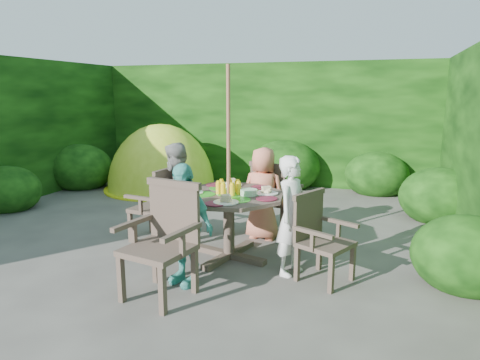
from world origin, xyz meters
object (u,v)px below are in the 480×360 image
(garden_chair_right, at_px, (319,236))
(garden_chair_back, at_px, (273,196))
(garden_chair_left, at_px, (159,203))
(child_front, at_px, (184,224))
(dome_tent, at_px, (162,188))
(child_left, at_px, (175,195))
(patio_table, at_px, (229,204))
(child_right, at_px, (292,216))
(garden_chair_front, at_px, (164,238))
(child_back, at_px, (263,194))
(parasol_pole, at_px, (229,165))

(garden_chair_right, relative_size, garden_chair_back, 0.91)
(garden_chair_left, bearing_deg, child_front, 47.38)
(garden_chair_left, relative_size, dome_tent, 0.36)
(child_left, bearing_deg, patio_table, 74.44)
(child_front, xyz_separation_m, dome_tent, (-2.37, 3.81, -0.62))
(child_right, relative_size, dome_tent, 0.49)
(patio_table, xyz_separation_m, garden_chair_right, (1.07, -0.25, -0.18))
(garden_chair_front, xyz_separation_m, child_back, (0.45, 1.83, 0.05))
(garden_chair_left, xyz_separation_m, garden_chair_front, (0.80, -1.33, 0.06))
(child_right, xyz_separation_m, child_front, (-0.97, -0.59, -0.02))
(child_right, distance_m, child_back, 1.13)
(child_left, height_order, dome_tent, child_left)
(garden_chair_right, distance_m, garden_chair_left, 2.20)
(garden_chair_right, bearing_deg, parasol_pole, 102.33)
(patio_table, xyz_separation_m, child_right, (0.77, -0.19, -0.01))
(patio_table, relative_size, child_left, 1.23)
(garden_chair_right, bearing_deg, garden_chair_front, 146.36)
(child_right, bearing_deg, parasol_pole, 91.39)
(patio_table, distance_m, child_back, 0.80)
(parasol_pole, xyz_separation_m, child_left, (-0.78, 0.19, -0.45))
(garden_chair_left, distance_m, child_front, 1.37)
(parasol_pole, height_order, child_right, parasol_pole)
(garden_chair_right, bearing_deg, dome_tent, 73.24)
(child_right, bearing_deg, child_front, 136.39)
(garden_chair_right, height_order, garden_chair_back, garden_chair_back)
(parasol_pole, relative_size, garden_chair_front, 2.12)
(child_left, height_order, child_back, child_left)
(patio_table, xyz_separation_m, garden_chair_back, (0.25, 1.06, -0.14))
(garden_chair_front, height_order, dome_tent, dome_tent)
(child_back, bearing_deg, garden_chair_back, -98.77)
(garden_chair_right, distance_m, child_front, 1.38)
(garden_chair_left, distance_m, child_left, 0.34)
(garden_chair_right, height_order, child_front, child_front)
(child_right, xyz_separation_m, dome_tent, (-3.34, 3.22, -0.63))
(parasol_pole, distance_m, dome_tent, 4.12)
(garden_chair_back, relative_size, child_back, 0.78)
(garden_chair_right, relative_size, garden_chair_front, 0.84)
(parasol_pole, xyz_separation_m, dome_tent, (-2.56, 3.03, -1.10))
(parasol_pole, xyz_separation_m, garden_chair_back, (0.26, 1.06, -0.59))
(garden_chair_left, distance_m, garden_chair_back, 1.54)
(patio_table, bearing_deg, dome_tent, 130.23)
(garden_chair_left, height_order, dome_tent, dome_tent)
(child_front, bearing_deg, patio_table, 94.81)
(parasol_pole, relative_size, garden_chair_right, 2.53)
(parasol_pole, height_order, garden_chair_front, parasol_pole)
(child_back, height_order, child_front, child_front)
(child_left, distance_m, child_back, 1.13)
(parasol_pole, height_order, garden_chair_left, parasol_pole)
(garden_chair_back, bearing_deg, child_right, 128.02)
(patio_table, bearing_deg, garden_chair_front, -104.27)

